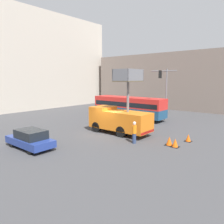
# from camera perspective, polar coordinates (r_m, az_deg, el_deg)

# --- Properties ---
(ground_plane) EXTENTS (120.00, 120.00, 0.00)m
(ground_plane) POSITION_cam_1_polar(r_m,az_deg,el_deg) (21.52, -1.69, -5.83)
(ground_plane) COLOR #424244
(building_backdrop_side) EXTENTS (10.00, 28.00, 9.99)m
(building_backdrop_side) POSITION_cam_1_polar(r_m,az_deg,el_deg) (45.13, 14.99, 7.85)
(building_backdrop_side) COLOR gray
(building_backdrop_side) RESTS_ON ground_plane
(utility_truck) EXTENTS (2.54, 6.31, 6.26)m
(utility_truck) POSITION_cam_1_polar(r_m,az_deg,el_deg) (21.55, 1.90, -1.62)
(utility_truck) COLOR orange
(utility_truck) RESTS_ON ground_plane
(city_bus) EXTENTS (2.49, 10.37, 2.92)m
(city_bus) POSITION_cam_1_polar(r_m,az_deg,el_deg) (29.94, 4.36, 1.61)
(city_bus) COLOR navy
(city_bus) RESTS_ON ground_plane
(traffic_light_pole) EXTENTS (3.32, 3.07, 6.66)m
(traffic_light_pole) POSITION_cam_1_polar(r_m,az_deg,el_deg) (28.43, 13.50, 6.53)
(traffic_light_pole) COLOR slate
(traffic_light_pole) RESTS_ON ground_plane
(road_worker_near_truck) EXTENTS (0.38, 0.38, 1.86)m
(road_worker_near_truck) POSITION_cam_1_polar(r_m,az_deg,el_deg) (18.44, 5.85, -5.33)
(road_worker_near_truck) COLOR navy
(road_worker_near_truck) RESTS_ON ground_plane
(road_worker_directing) EXTENTS (0.38, 0.38, 1.81)m
(road_worker_directing) POSITION_cam_1_polar(r_m,az_deg,el_deg) (24.09, 4.33, -2.09)
(road_worker_directing) COLOR navy
(road_worker_directing) RESTS_ON ground_plane
(traffic_cone_near_truck) EXTENTS (0.61, 0.61, 0.69)m
(traffic_cone_near_truck) POSITION_cam_1_polar(r_m,az_deg,el_deg) (18.20, 16.16, -7.81)
(traffic_cone_near_truck) COLOR black
(traffic_cone_near_truck) RESTS_ON ground_plane
(traffic_cone_mid_road) EXTENTS (0.64, 0.64, 0.73)m
(traffic_cone_mid_road) POSITION_cam_1_polar(r_m,az_deg,el_deg) (18.54, 14.72, -7.39)
(traffic_cone_mid_road) COLOR black
(traffic_cone_mid_road) RESTS_ON ground_plane
(traffic_cone_far_side) EXTENTS (0.57, 0.57, 0.65)m
(traffic_cone_far_side) POSITION_cam_1_polar(r_m,az_deg,el_deg) (20.12, 19.30, -6.45)
(traffic_cone_far_side) COLOR black
(traffic_cone_far_side) RESTS_ON ground_plane
(parked_car_curbside) EXTENTS (1.85, 4.34, 1.49)m
(parked_car_curbside) POSITION_cam_1_polar(r_m,az_deg,el_deg) (18.26, -20.57, -6.58)
(parked_car_curbside) COLOR navy
(parked_car_curbside) RESTS_ON ground_plane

